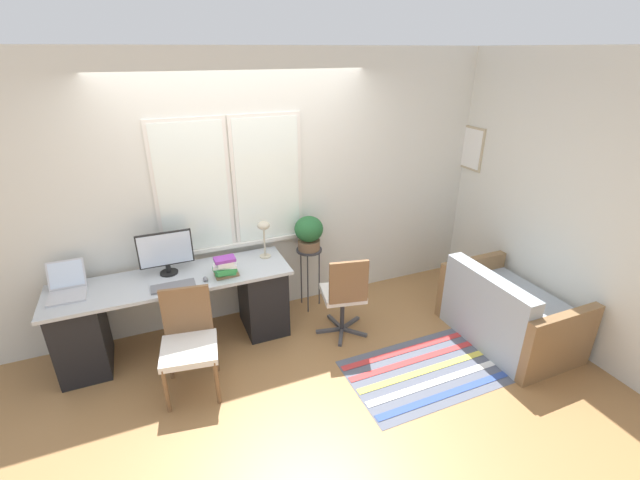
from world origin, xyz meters
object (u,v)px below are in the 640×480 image
Objects in this scene: office_chair_swivel at (345,294)px; couch_loveseat at (507,314)px; keyboard at (173,286)px; plant_stand at (309,256)px; potted_plant at (309,232)px; monitor at (166,252)px; desk_lamp at (264,230)px; laptop at (67,288)px; mouse at (205,279)px; book_stack at (225,267)px; desk_chair_wooden at (189,340)px.

couch_loveseat is (1.46, -0.67, -0.20)m from office_chair_swivel.
keyboard reaches higher than couch_loveseat.
plant_stand is 1.93× the size of potted_plant.
desk_lamp is at bearing -0.73° from monitor.
laptop is at bearing 72.71° from couch_loveseat.
plant_stand is at bearing 50.71° from couch_loveseat.
mouse is (1.12, -0.23, -0.03)m from laptop.
office_chair_swivel is 0.73× the size of couch_loveseat.
office_chair_swivel is (1.54, -0.28, -0.28)m from keyboard.
monitor is at bearing 151.91° from book_stack.
mouse is 0.19× the size of desk_lamp.
potted_plant reaches higher than couch_loveseat.
desk_lamp is 0.66m from plant_stand.
mouse is 0.32× the size of book_stack.
desk_chair_wooden is 3.01m from couch_loveseat.
office_chair_swivel is at bearing -16.01° from book_stack.
couch_loveseat is (2.08, -1.23, -0.77)m from desk_lamp.
office_chair_swivel is at bearing -78.51° from potted_plant.
mouse is 0.06× the size of couch_loveseat.
office_chair_swivel is (1.08, -0.31, -0.37)m from book_stack.
book_stack is at bearing -161.80° from plant_stand.
mouse is at bearing 70.48° from couch_loveseat.
keyboard is 0.48m from book_stack.
desk_lamp reaches higher than laptop.
couch_loveseat is at bearing -17.69° from keyboard.
desk_lamp is (0.93, -0.01, 0.07)m from monitor.
couch_loveseat is at bearing -21.21° from book_stack.
plant_stand is at bearing 13.41° from keyboard.
keyboard is 0.43× the size of desk_chair_wooden.
book_stack is at bearing 55.39° from desk_chair_wooden.
desk_lamp reaches higher than plant_stand.
office_chair_swivel is at bearing 14.13° from desk_chair_wooden.
book_stack is at bearing -9.24° from laptop.
office_chair_swivel is (1.50, 0.14, 0.01)m from desk_chair_wooden.
book_stack is 0.72m from desk_chair_wooden.
desk_lamp is (0.92, 0.27, 0.29)m from keyboard.
keyboard is 0.52× the size of plant_stand.
monitor is 0.55× the size of desk_chair_wooden.
desk_chair_wooden is 1.23× the size of plant_stand.
mouse is 1.33m from office_chair_swivel.
office_chair_swivel reaches higher than couch_loveseat.
desk_lamp is (0.63, 0.26, 0.28)m from mouse.
potted_plant reaches higher than mouse.
plant_stand is (-0.13, 0.62, 0.15)m from office_chair_swivel.
potted_plant is (2.26, 0.10, 0.11)m from laptop.
monitor is 1.29× the size of keyboard.
mouse is at bearing -163.77° from potted_plant.
monitor is 0.35m from keyboard.
couch_loveseat is at bearing -39.29° from potted_plant.
potted_plant is at bearing 13.41° from keyboard.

